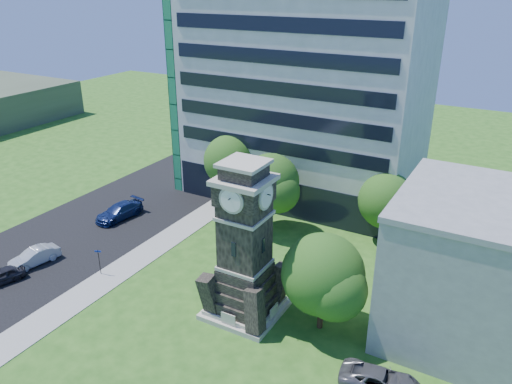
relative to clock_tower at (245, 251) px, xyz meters
The scene contains 16 objects.
ground 6.39m from the clock_tower, 146.32° to the right, with size 160.00×160.00×0.00m, color #265418.
sidewalk 13.88m from the clock_tower, 166.50° to the left, with size 3.00×70.00×0.06m, color gray.
street 21.86m from the clock_tower, behind, with size 14.00×80.00×0.02m, color black.
clock_tower is the anchor object (origin of this frame).
office_tall 26.21m from the clock_tower, 104.57° to the left, with size 26.20×15.11×28.60m.
office_low 18.00m from the clock_tower, 19.48° to the left, with size 15.20×12.20×10.40m.
car_street_south 21.41m from the clock_tower, 161.35° to the right, with size 1.53×3.80×1.29m, color black.
car_street_mid 20.68m from the clock_tower, behind, with size 1.53×4.38×1.44m, color #B0B4B8.
car_street_north 21.68m from the clock_tower, 159.67° to the left, with size 2.21×5.44×1.58m, color navy.
car_east_lot 12.53m from the clock_tower, 13.81° to the right, with size 2.34×5.07×1.41m, color #535359.
park_bench 5.18m from the clock_tower, behind, with size 1.85×0.49×0.96m.
street_sign 14.16m from the clock_tower, behind, with size 0.58×0.06×2.40m.
tree_nw 20.11m from the clock_tower, 125.08° to the left, with size 6.35×5.77×8.00m.
tree_nc 13.62m from the clock_tower, 109.61° to the left, with size 6.18×5.62×8.10m.
tree_ne 17.54m from the clock_tower, 70.00° to the left, with size 5.97×5.42×6.89m.
tree_east 5.96m from the clock_tower, 10.29° to the left, with size 6.47×5.89×7.49m.
Camera 1 is at (19.22, -25.13, 23.58)m, focal length 35.00 mm.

